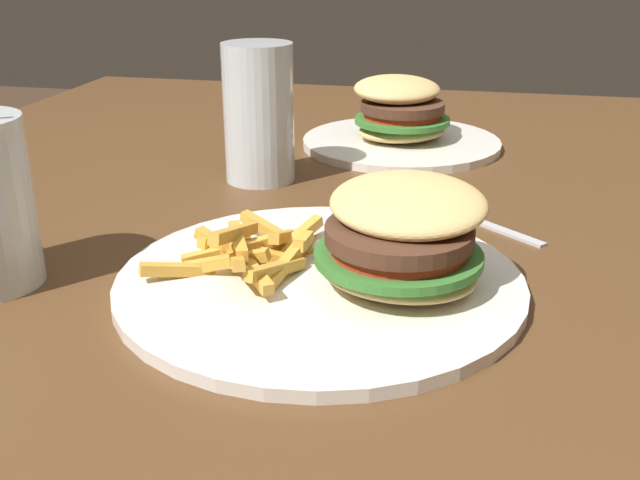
# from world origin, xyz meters

# --- Properties ---
(dining_table) EXTENTS (1.41, 1.40, 0.73)m
(dining_table) POSITION_xyz_m (0.00, 0.00, 0.64)
(dining_table) COLOR brown
(dining_table) RESTS_ON ground_plane
(meal_plate_near) EXTENTS (0.32, 0.32, 0.09)m
(meal_plate_near) POSITION_xyz_m (-0.08, -0.12, 0.76)
(meal_plate_near) COLOR white
(meal_plate_near) RESTS_ON dining_table
(beer_glass) EXTENTS (0.08, 0.08, 0.15)m
(beer_glass) POSITION_xyz_m (-0.23, 0.13, 0.80)
(beer_glass) COLOR silver
(beer_glass) RESTS_ON dining_table
(spoon) EXTENTS (0.15, 0.14, 0.02)m
(spoon) POSITION_xyz_m (-0.04, 0.09, 0.74)
(spoon) COLOR silver
(spoon) RESTS_ON dining_table
(meal_plate_far) EXTENTS (0.26, 0.26, 0.09)m
(meal_plate_far) POSITION_xyz_m (-0.09, 0.31, 0.76)
(meal_plate_far) COLOR white
(meal_plate_far) RESTS_ON dining_table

